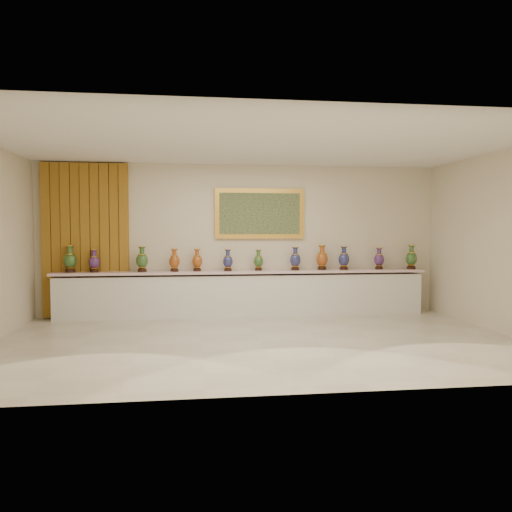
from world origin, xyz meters
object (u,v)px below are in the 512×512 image
(vase_1, at_px, (94,262))
(vase_2, at_px, (142,260))
(vase_0, at_px, (70,260))
(counter, at_px, (244,294))

(vase_1, bearing_deg, vase_2, -3.12)
(vase_2, bearing_deg, vase_0, 178.06)
(vase_2, bearing_deg, counter, 0.93)
(vase_0, bearing_deg, vase_1, 0.48)
(counter, xyz_separation_m, vase_0, (-3.29, 0.01, 0.69))
(vase_0, relative_size, vase_2, 1.05)
(vase_0, xyz_separation_m, vase_2, (1.33, -0.05, -0.01))
(counter, bearing_deg, vase_2, -179.07)
(counter, height_order, vase_1, vase_1)
(vase_1, bearing_deg, vase_0, -179.52)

